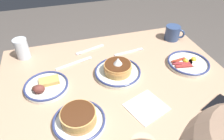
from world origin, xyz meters
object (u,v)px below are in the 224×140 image
(plate_center_pancakes, at_px, (79,119))
(fork_far, at_px, (90,50))
(plate_near_main, at_px, (188,63))
(drinking_glass, at_px, (22,50))
(butter_knife, at_px, (74,63))
(fork_near, at_px, (129,52))
(paper_napkin, at_px, (146,107))
(plate_far_side, at_px, (45,86))
(coffee_mug, at_px, (173,33))
(plate_far_companion, at_px, (118,70))
(cell_phone, at_px, (219,107))

(plate_center_pancakes, distance_m, fork_far, 0.52)
(plate_near_main, xyz_separation_m, drinking_glass, (0.84, -0.32, 0.04))
(butter_knife, bearing_deg, drinking_glass, -28.21)
(fork_near, distance_m, fork_far, 0.23)
(plate_near_main, height_order, butter_knife, plate_near_main)
(drinking_glass, bearing_deg, paper_napkin, 133.91)
(plate_center_pancakes, bearing_deg, fork_near, -130.93)
(plate_far_side, relative_size, drinking_glass, 1.82)
(fork_far, bearing_deg, plate_near_main, 148.74)
(plate_near_main, relative_size, coffee_mug, 1.97)
(plate_far_companion, bearing_deg, cell_phone, 136.33)
(plate_center_pancakes, bearing_deg, plate_near_main, -161.03)
(plate_far_companion, height_order, drinking_glass, drinking_glass)
(paper_napkin, bearing_deg, coffee_mug, -128.84)
(plate_near_main, bearing_deg, plate_far_companion, -4.71)
(fork_far, bearing_deg, cell_phone, 126.67)
(plate_far_companion, height_order, fork_far, plate_far_companion)
(plate_far_side, relative_size, paper_napkin, 1.36)
(butter_knife, bearing_deg, paper_napkin, 122.69)
(coffee_mug, bearing_deg, plate_near_main, 78.83)
(plate_far_companion, bearing_deg, coffee_mug, -151.68)
(coffee_mug, relative_size, paper_napkin, 0.74)
(plate_center_pancakes, height_order, drinking_glass, drinking_glass)
(coffee_mug, bearing_deg, fork_near, 12.04)
(plate_far_companion, height_order, paper_napkin, plate_far_companion)
(plate_far_side, height_order, cell_phone, plate_far_side)
(plate_far_companion, relative_size, cell_phone, 1.62)
(cell_phone, distance_m, fork_near, 0.54)
(drinking_glass, relative_size, butter_knife, 0.55)
(plate_near_main, distance_m, plate_far_companion, 0.38)
(coffee_mug, xyz_separation_m, cell_phone, (0.09, 0.56, -0.04))
(plate_near_main, distance_m, drinking_glass, 0.90)
(plate_far_side, relative_size, butter_knife, 1.00)
(plate_near_main, distance_m, fork_near, 0.33)
(plate_far_companion, relative_size, paper_napkin, 1.55)
(coffee_mug, relative_size, drinking_glass, 0.98)
(plate_far_companion, distance_m, fork_near, 0.21)
(fork_near, bearing_deg, fork_far, -22.33)
(paper_napkin, relative_size, butter_knife, 0.74)
(plate_far_side, distance_m, drinking_glass, 0.32)
(cell_phone, relative_size, fork_near, 0.79)
(plate_far_companion, height_order, butter_knife, plate_far_companion)
(plate_near_main, xyz_separation_m, coffee_mug, (-0.05, -0.27, 0.03))
(plate_center_pancakes, height_order, plate_far_side, plate_center_pancakes)
(plate_near_main, relative_size, plate_far_companion, 0.94)
(cell_phone, xyz_separation_m, fork_far, (0.43, -0.58, -0.00))
(drinking_glass, relative_size, cell_phone, 0.78)
(plate_near_main, relative_size, drinking_glass, 1.94)
(coffee_mug, bearing_deg, drinking_glass, -3.39)
(plate_center_pancakes, xyz_separation_m, paper_napkin, (-0.28, -0.00, -0.02))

